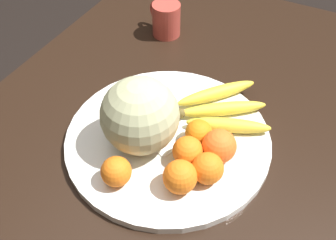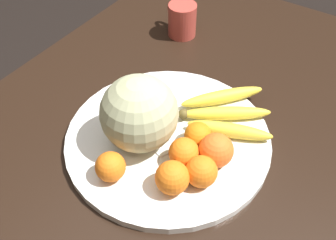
{
  "view_description": "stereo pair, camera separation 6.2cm",
  "coord_description": "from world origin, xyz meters",
  "views": [
    {
      "loc": [
        -0.58,
        -0.21,
        1.39
      ],
      "look_at": [
        -0.07,
        0.05,
        0.8
      ],
      "focal_mm": 42.0,
      "sensor_mm": 36.0,
      "label": 1
    },
    {
      "loc": [
        -0.55,
        -0.26,
        1.39
      ],
      "look_at": [
        -0.07,
        0.05,
        0.8
      ],
      "focal_mm": 42.0,
      "sensor_mm": 36.0,
      "label": 2
    }
  ],
  "objects": [
    {
      "name": "kitchen_table",
      "position": [
        0.0,
        0.0,
        0.64
      ],
      "size": [
        1.3,
        1.06,
        0.73
      ],
      "color": "black",
      "rests_on": "ground_plane"
    },
    {
      "name": "fruit_bowl",
      "position": [
        -0.07,
        0.05,
        0.74
      ],
      "size": [
        0.45,
        0.45,
        0.02
      ],
      "color": "white",
      "rests_on": "kitchen_table"
    },
    {
      "name": "melon",
      "position": [
        -0.12,
        0.1,
        0.83
      ],
      "size": [
        0.16,
        0.16,
        0.16
      ],
      "color": "#B2B789",
      "rests_on": "fruit_bowl"
    },
    {
      "name": "banana_bunch",
      "position": [
        0.04,
        -0.02,
        0.77
      ],
      "size": [
        0.23,
        0.23,
        0.03
      ],
      "rotation": [
        0.0,
        0.0,
        5.32
      ],
      "color": "brown",
      "rests_on": "fruit_bowl"
    },
    {
      "name": "orange_front_left",
      "position": [
        -0.18,
        -0.03,
        0.78
      ],
      "size": [
        0.07,
        0.07,
        0.07
      ],
      "color": "orange",
      "rests_on": "fruit_bowl"
    },
    {
      "name": "orange_front_right",
      "position": [
        -0.06,
        -0.01,
        0.78
      ],
      "size": [
        0.06,
        0.06,
        0.06
      ],
      "color": "orange",
      "rests_on": "fruit_bowl"
    },
    {
      "name": "orange_mid_center",
      "position": [
        -0.14,
        -0.07,
        0.78
      ],
      "size": [
        0.06,
        0.06,
        0.06
      ],
      "color": "orange",
      "rests_on": "fruit_bowl"
    },
    {
      "name": "orange_back_left",
      "position": [
        -0.08,
        -0.06,
        0.79
      ],
      "size": [
        0.07,
        0.07,
        0.07
      ],
      "color": "orange",
      "rests_on": "fruit_bowl"
    },
    {
      "name": "orange_back_right",
      "position": [
        -0.23,
        0.09,
        0.78
      ],
      "size": [
        0.06,
        0.06,
        0.06
      ],
      "color": "orange",
      "rests_on": "fruit_bowl"
    },
    {
      "name": "orange_top_small",
      "position": [
        -0.12,
        -0.01,
        0.78
      ],
      "size": [
        0.06,
        0.06,
        0.06
      ],
      "color": "orange",
      "rests_on": "fruit_bowl"
    },
    {
      "name": "produce_tag",
      "position": [
        -0.09,
        0.03,
        0.75
      ],
      "size": [
        0.09,
        0.06,
        0.0
      ],
      "rotation": [
        0.0,
        0.0,
        -0.39
      ],
      "color": "white",
      "rests_on": "fruit_bowl"
    },
    {
      "name": "ceramic_mug",
      "position": [
        0.3,
        0.25,
        0.78
      ],
      "size": [
        0.08,
        0.11,
        0.1
      ],
      "rotation": [
        0.0,
        0.0,
        1.12
      ],
      "color": "#B74238",
      "rests_on": "kitchen_table"
    }
  ]
}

